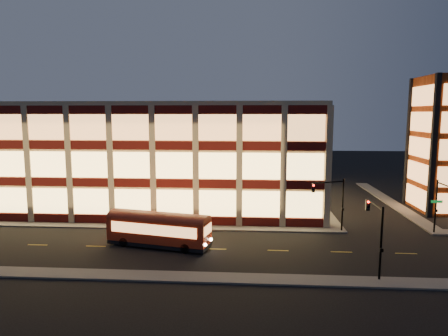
{
  "coord_description": "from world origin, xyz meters",
  "views": [
    {
      "loc": [
        13.36,
        -43.22,
        13.09
      ],
      "look_at": [
        9.82,
        8.0,
        6.06
      ],
      "focal_mm": 32.0,
      "sensor_mm": 36.0,
      "label": 1
    }
  ],
  "objects": [
    {
      "name": "sidewalk_tower_west",
      "position": [
        34.0,
        17.0,
        0.07
      ],
      "size": [
        2.0,
        30.0,
        0.15
      ],
      "primitive_type": "cube",
      "color": "#514F4C",
      "rests_on": "ground"
    },
    {
      "name": "traffic_signal_near",
      "position": [
        23.5,
        -11.03,
        4.13
      ],
      "size": [
        0.32,
        4.45,
        6.0
      ],
      "color": "black",
      "rests_on": "ground"
    },
    {
      "name": "ground",
      "position": [
        0.0,
        0.0,
        0.0
      ],
      "size": [
        200.0,
        200.0,
        0.0
      ],
      "primitive_type": "plane",
      "color": "black",
      "rests_on": "ground"
    },
    {
      "name": "traffic_signal_far",
      "position": [
        22.21,
        0.24,
        4.11
      ],
      "size": [
        3.79,
        1.87,
        6.0
      ],
      "color": "black",
      "rests_on": "ground"
    },
    {
      "name": "traffic_signal_right",
      "position": [
        33.5,
        -0.62,
        4.1
      ],
      "size": [
        1.2,
        4.37,
        6.0
      ],
      "color": "black",
      "rests_on": "ground"
    },
    {
      "name": "sidewalk_office_south",
      "position": [
        -3.0,
        1.0,
        0.07
      ],
      "size": [
        54.0,
        2.0,
        0.15
      ],
      "primitive_type": "cube",
      "color": "#514F4C",
      "rests_on": "ground"
    },
    {
      "name": "sidewalk_office_east",
      "position": [
        23.0,
        17.0,
        0.07
      ],
      "size": [
        2.0,
        30.0,
        0.15
      ],
      "primitive_type": "cube",
      "color": "#514F4C",
      "rests_on": "ground"
    },
    {
      "name": "trolley_bus",
      "position": [
        4.28,
        -5.5,
        1.92
      ],
      "size": [
        10.54,
        4.78,
        3.46
      ],
      "rotation": [
        0.0,
        0.0,
        -0.23
      ],
      "color": "maroon",
      "rests_on": "ground"
    },
    {
      "name": "office_building",
      "position": [
        -2.91,
        16.91,
        7.25
      ],
      "size": [
        50.45,
        30.45,
        14.5
      ],
      "color": "tan",
      "rests_on": "ground"
    },
    {
      "name": "sidewalk_near",
      "position": [
        0.0,
        -13.0,
        0.07
      ],
      "size": [
        100.0,
        2.0,
        0.15
      ],
      "primitive_type": "cube",
      "color": "#514F4C",
      "rests_on": "ground"
    }
  ]
}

